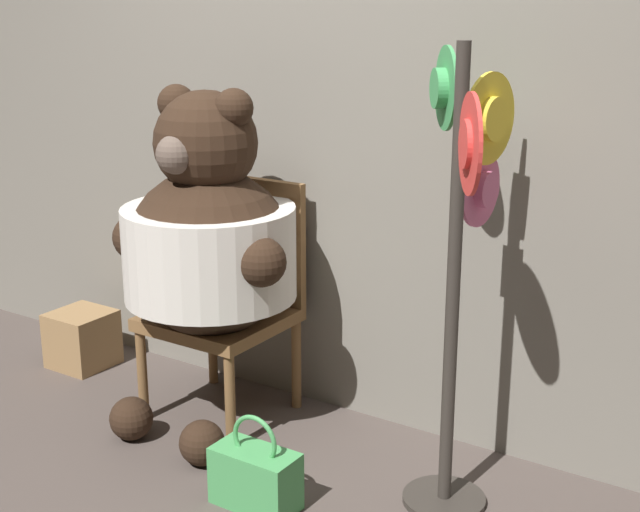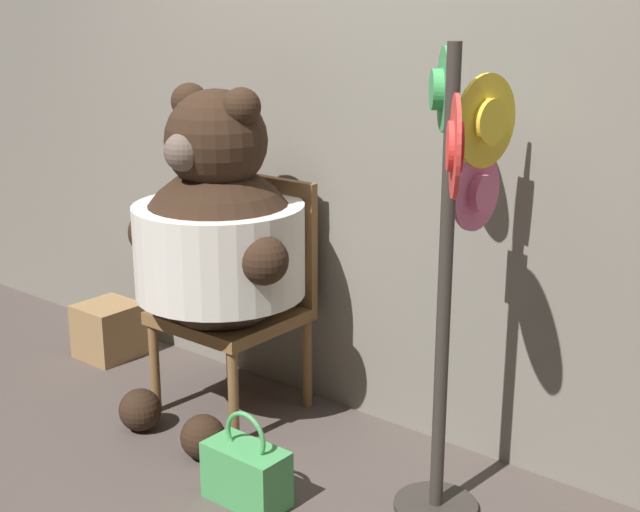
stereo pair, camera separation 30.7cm
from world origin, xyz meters
The scene contains 7 objects.
ground_plane centered at (0.00, 0.00, 0.00)m, with size 14.00×14.00×0.00m, color #4C423D.
wall_back centered at (0.00, 0.72, 1.14)m, with size 8.00×0.10×2.28m.
chair centered at (-0.42, 0.45, 0.49)m, with size 0.51×0.49×0.94m.
teddy_bear centered at (-0.39, 0.28, 0.75)m, with size 0.79×0.70×1.33m.
hat_display_rack centered at (0.63, 0.31, 0.97)m, with size 0.39×0.56×1.52m.
handbag_on_ground centered at (0.12, -0.11, 0.11)m, with size 0.29×0.15×0.33m.
wooden_crate centered at (-1.27, 0.39, 0.13)m, with size 0.26×0.26×0.26m.
Camera 2 is at (1.99, -2.01, 1.64)m, focal length 50.00 mm.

